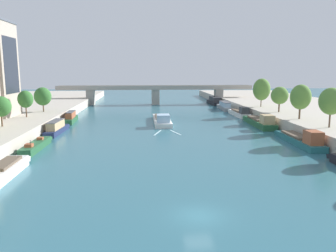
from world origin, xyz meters
The scene contains 21 objects.
ground_plane centered at (0.00, 0.00, 0.00)m, with size 400.00×400.00×0.00m, color #2D6070.
quay_right centered at (41.80, 55.00, 1.27)m, with size 36.00×170.00×2.54m, color #B7AD9E.
barge_midriver centered at (-0.22, 51.83, 0.84)m, with size 3.89×18.45×2.78m.
wake_behind_barge centered at (-0.01, 39.46, 0.01)m, with size 5.60×5.88×0.03m.
moored_boat_left_midway centered at (-21.28, 11.46, 1.07)m, with size 2.48×12.30×3.61m.
moored_boat_left_downstream centered at (-21.91, 26.63, 0.60)m, with size 2.05×11.65×2.24m.
moored_boat_left_end centered at (-22.17, 40.56, 1.09)m, with size 2.58×11.97×2.62m.
moored_boat_left_upstream centered at (-22.17, 54.68, 1.13)m, with size 2.16×10.41×2.73m.
moored_boat_right_upstream centered at (22.17, 26.90, 0.90)m, with size 3.40×15.88×3.10m.
moored_boat_right_second centered at (21.84, 46.12, 0.95)m, with size 3.68×16.28×3.14m.
moored_boat_right_near centered at (21.95, 62.52, 0.90)m, with size 2.91×13.88×2.93m.
moored_boat_right_end centered at (21.63, 78.58, 1.07)m, with size 3.02×14.43×2.57m.
moored_boat_right_far centered at (21.98, 95.83, 1.17)m, with size 3.21×15.80×2.81m.
tree_left_nearest centered at (-30.11, 34.34, 6.13)m, with size 3.60×3.60×5.45m.
tree_left_far centered at (-29.83, 46.35, 6.41)m, with size 3.21×3.21×5.74m.
tree_left_end_of_row centered at (-28.98, 55.98, 6.26)m, with size 4.05×4.05×5.93m.
tree_right_distant centered at (28.17, 28.85, 7.17)m, with size 4.18×4.18×7.04m.
tree_right_nearest centered at (27.70, 39.30, 7.09)m, with size 4.20×4.20×7.14m.
tree_right_by_lamp centered at (28.13, 50.92, 6.53)m, with size 4.11×4.11×6.11m.
tree_right_midway centered at (27.92, 62.76, 7.32)m, with size 4.69×4.69×7.78m.
bridge_far centered at (0.00, 96.96, 4.57)m, with size 71.60×4.40×6.98m.
Camera 1 is at (-4.77, -27.08, 12.56)m, focal length 35.67 mm.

